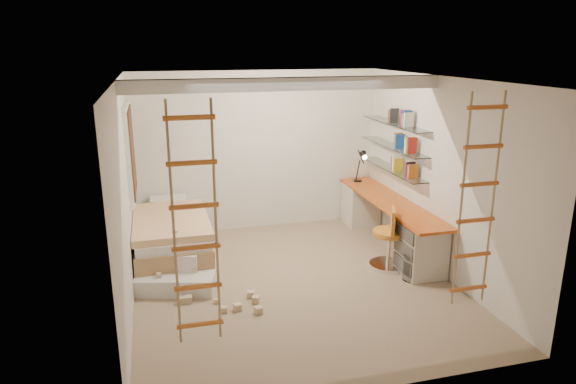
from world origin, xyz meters
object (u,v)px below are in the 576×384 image
object	(u,v)px
desk	(388,221)
bed	(172,237)
swivel_chair	(389,246)
play_platform	(178,272)

from	to	relation	value
desk	bed	xyz separation A→B (m)	(-3.20, 0.36, -0.07)
swivel_chair	play_platform	xyz separation A→B (m)	(-2.85, 0.23, -0.15)
bed	play_platform	world-z (taller)	bed
desk	bed	distance (m)	3.22
bed	play_platform	size ratio (longest dim) A/B	1.76
play_platform	bed	bearing A→B (deg)	92.02
desk	swivel_chair	world-z (taller)	swivel_chair
play_platform	swivel_chair	bearing A→B (deg)	-4.64
swivel_chair	desk	bearing A→B (deg)	66.24
desk	bed	size ratio (longest dim) A/B	1.40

